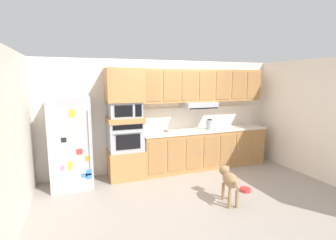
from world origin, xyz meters
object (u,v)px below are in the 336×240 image
dog (229,179)px  microwave (125,110)px  built_in_oven (125,136)px  electric_kettle (210,124)px  screwdriver (166,131)px  dog_food_bowl (245,190)px  refrigerator (71,142)px

dog → microwave: bearing=52.0°
built_in_oven → dog: 2.28m
electric_kettle → dog: size_ratio=0.32×
screwdriver → dog_food_bowl: screwdriver is taller
refrigerator → microwave: (1.08, 0.07, 0.58)m
built_in_oven → screwdriver: built_in_oven is taller
electric_kettle → dog_food_bowl: electric_kettle is taller
refrigerator → dog_food_bowl: size_ratio=8.80×
built_in_oven → screwdriver: size_ratio=4.16×
dog_food_bowl → electric_kettle: bearing=88.6°
electric_kettle → dog: bearing=-108.7°
dog → dog_food_bowl: size_ratio=3.81×
screwdriver → dog_food_bowl: size_ratio=0.84×
electric_kettle → dog: electric_kettle is taller
refrigerator → microwave: bearing=3.6°
built_in_oven → microwave: size_ratio=1.09×
electric_kettle → dog_food_bowl: 1.75m
refrigerator → built_in_oven: size_ratio=2.51×
built_in_oven → screwdriver: 0.93m
dog → dog_food_bowl: dog is taller
screwdriver → electric_kettle: 1.06m
electric_kettle → dog_food_bowl: (-0.03, -1.43, -1.00)m
refrigerator → screwdriver: bearing=3.8°
built_in_oven → dog_food_bowl: size_ratio=3.50×
refrigerator → built_in_oven: refrigerator is taller
refrigerator → electric_kettle: 3.06m
screwdriver → dog: 1.93m
microwave → electric_kettle: 2.02m
electric_kettle → microwave: bearing=178.6°
microwave → electric_kettle: microwave is taller
built_in_oven → dog: size_ratio=0.92×
microwave → screwdriver: (0.93, 0.07, -0.53)m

